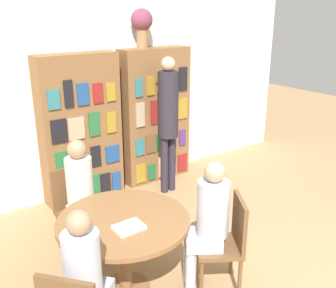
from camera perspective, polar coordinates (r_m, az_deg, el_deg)
The scene contains 12 objects.
wall_back at distance 5.46m, azimuth -8.21°, elevation 9.15°, with size 6.40×0.07×3.00m.
bookshelf_left at distance 5.18m, azimuth -12.56°, elevation 2.06°, with size 1.03×0.34×1.92m.
bookshelf_right at distance 5.70m, azimuth -1.89°, elevation 4.12°, with size 1.03×0.34×1.92m.
flower_vase at distance 5.41m, azimuth -3.82°, elevation 17.06°, with size 0.29×0.29×0.51m.
reading_table at distance 3.51m, azimuth -6.45°, elevation -12.57°, with size 1.15×1.15×0.73m.
chair_left_side at distance 4.26m, azimuth -13.28°, elevation -8.58°, with size 0.43×0.43×0.89m.
chair_far_side at distance 3.64m, azimuth 8.56°, elevation -13.49°, with size 0.55×0.55×0.89m.
seated_reader_left at distance 4.02m, azimuth -12.34°, elevation -6.85°, with size 0.29×0.38×1.25m.
seated_reader_right at distance 3.49m, azimuth 5.84°, elevation -10.74°, with size 0.42×0.41×1.24m.
seated_reader_back at distance 2.91m, azimuth -11.78°, elevation -18.35°, with size 0.41×0.40×1.23m.
librarian_standing at distance 5.19m, azimuth 0.00°, elevation 4.55°, with size 0.27×0.54×1.86m.
open_book_on_table at distance 3.29m, azimuth -5.69°, elevation -11.93°, with size 0.24×0.18×0.03m.
Camera 1 is at (-2.48, -1.42, 2.45)m, focal length 42.00 mm.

